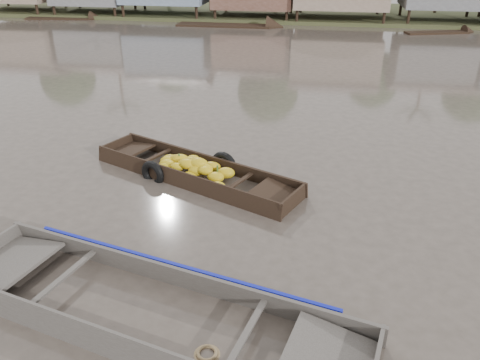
# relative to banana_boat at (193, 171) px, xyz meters

# --- Properties ---
(ground) EXTENTS (120.00, 120.00, 0.00)m
(ground) POSITION_rel_banana_boat_xyz_m (1.56, -2.90, -0.16)
(ground) COLOR #483F37
(ground) RESTS_ON ground
(banana_boat) EXTENTS (5.73, 3.55, 0.81)m
(banana_boat) POSITION_rel_banana_boat_xyz_m (0.00, 0.00, 0.00)
(banana_boat) COLOR black
(banana_boat) RESTS_ON ground
(viewer_boat) EXTENTS (7.36, 3.48, 0.57)m
(viewer_boat) POSITION_rel_banana_boat_xyz_m (0.57, -4.95, -0.10)
(viewer_boat) COLOR #453F3A
(viewer_boat) RESTS_ON ground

